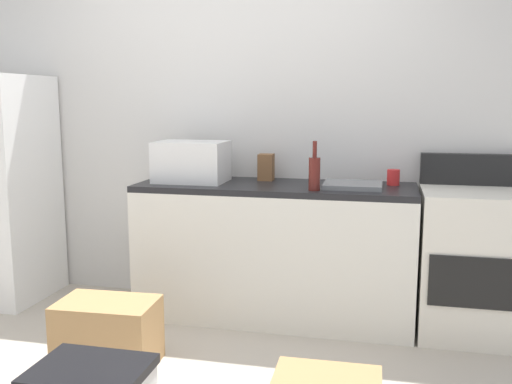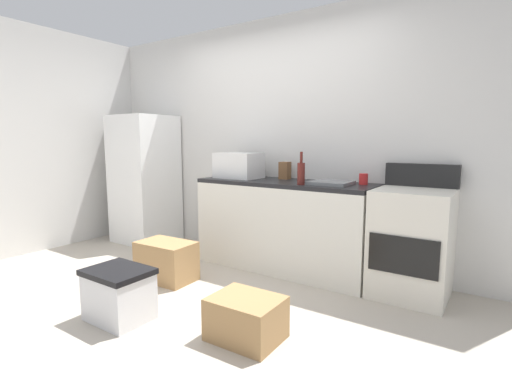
{
  "view_description": "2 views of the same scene",
  "coord_description": "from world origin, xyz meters",
  "px_view_note": "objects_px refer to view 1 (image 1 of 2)",
  "views": [
    {
      "loc": [
        1.0,
        -2.4,
        1.44
      ],
      "look_at": [
        0.28,
        0.74,
        0.92
      ],
      "focal_mm": 39.98,
      "sensor_mm": 36.0,
      "label": 1
    },
    {
      "loc": [
        2.15,
        -2.06,
        1.3
      ],
      "look_at": [
        0.33,
        0.64,
        0.85
      ],
      "focal_mm": 26.42,
      "sensor_mm": 36.0,
      "label": 2
    }
  ],
  "objects_px": {
    "microwave": "(192,162)",
    "wine_bottle": "(314,172)",
    "cardboard_box_large": "(108,333)",
    "stove_oven": "(469,260)",
    "coffee_mug": "(393,177)",
    "knife_block": "(266,167)"
  },
  "relations": [
    {
      "from": "microwave",
      "to": "knife_block",
      "type": "distance_m",
      "value": 0.5
    },
    {
      "from": "cardboard_box_large",
      "to": "stove_oven",
      "type": "bearing_deg",
      "value": 24.78
    },
    {
      "from": "coffee_mug",
      "to": "microwave",
      "type": "bearing_deg",
      "value": -173.75
    },
    {
      "from": "microwave",
      "to": "wine_bottle",
      "type": "xyz_separation_m",
      "value": [
        0.85,
        -0.19,
        -0.03
      ]
    },
    {
      "from": "stove_oven",
      "to": "wine_bottle",
      "type": "relative_size",
      "value": 3.67
    },
    {
      "from": "microwave",
      "to": "knife_block",
      "type": "height_order",
      "value": "microwave"
    },
    {
      "from": "cardboard_box_large",
      "to": "microwave",
      "type": "bearing_deg",
      "value": 78.41
    },
    {
      "from": "knife_block",
      "to": "cardboard_box_large",
      "type": "relative_size",
      "value": 0.34
    },
    {
      "from": "wine_bottle",
      "to": "coffee_mug",
      "type": "relative_size",
      "value": 3.0
    },
    {
      "from": "microwave",
      "to": "wine_bottle",
      "type": "distance_m",
      "value": 0.87
    },
    {
      "from": "stove_oven",
      "to": "wine_bottle",
      "type": "height_order",
      "value": "wine_bottle"
    },
    {
      "from": "coffee_mug",
      "to": "cardboard_box_large",
      "type": "height_order",
      "value": "coffee_mug"
    },
    {
      "from": "coffee_mug",
      "to": "stove_oven",
      "type": "bearing_deg",
      "value": -15.65
    },
    {
      "from": "stove_oven",
      "to": "wine_bottle",
      "type": "distance_m",
      "value": 1.11
    },
    {
      "from": "knife_block",
      "to": "cardboard_box_large",
      "type": "bearing_deg",
      "value": -121.49
    },
    {
      "from": "wine_bottle",
      "to": "knife_block",
      "type": "relative_size",
      "value": 1.67
    },
    {
      "from": "cardboard_box_large",
      "to": "knife_block",
      "type": "bearing_deg",
      "value": 58.51
    },
    {
      "from": "wine_bottle",
      "to": "knife_block",
      "type": "bearing_deg",
      "value": 136.06
    },
    {
      "from": "stove_oven",
      "to": "cardboard_box_large",
      "type": "xyz_separation_m",
      "value": [
        -1.97,
        -0.91,
        -0.28
      ]
    },
    {
      "from": "microwave",
      "to": "coffee_mug",
      "type": "distance_m",
      "value": 1.33
    },
    {
      "from": "wine_bottle",
      "to": "cardboard_box_large",
      "type": "height_order",
      "value": "wine_bottle"
    },
    {
      "from": "coffee_mug",
      "to": "knife_block",
      "type": "distance_m",
      "value": 0.85
    }
  ]
}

